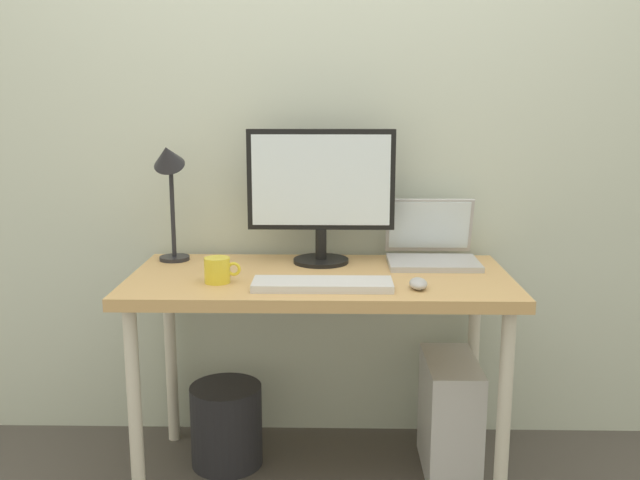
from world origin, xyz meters
name	(u,v)px	position (x,y,z in m)	size (l,w,h in m)	color
ground_plane	(320,473)	(0.00, 0.00, 0.00)	(6.00, 6.00, 0.00)	#4C4742
back_wall	(322,104)	(0.00, 0.37, 1.30)	(4.40, 0.04, 2.60)	silver
desk	(320,296)	(0.00, 0.00, 0.66)	(1.28, 0.62, 0.74)	tan
monitor	(320,188)	(0.00, 0.18, 1.01)	(0.52, 0.20, 0.48)	black
laptop	(431,247)	(0.40, 0.20, 0.79)	(0.32, 0.28, 0.22)	#B2B2B7
desk_lamp	(169,175)	(-0.54, 0.18, 1.05)	(0.11, 0.16, 0.45)	#232328
keyboard	(322,284)	(0.01, -0.17, 0.75)	(0.44, 0.14, 0.02)	silver
mouse	(418,284)	(0.31, -0.17, 0.75)	(0.06, 0.09, 0.03)	#B2B2B7
coffee_mug	(218,270)	(-0.33, -0.11, 0.78)	(0.12, 0.08, 0.08)	yellow
computer_tower	(449,416)	(0.46, 0.03, 0.21)	(0.18, 0.36, 0.42)	silver
wastebasket	(227,425)	(-0.34, 0.07, 0.15)	(0.26, 0.26, 0.30)	#232328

